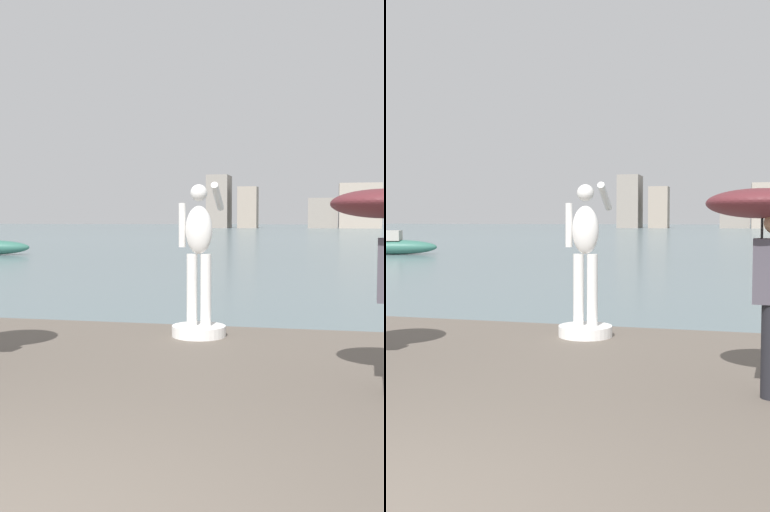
% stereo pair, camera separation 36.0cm
% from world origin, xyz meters
% --- Properties ---
extents(ground_plane, '(400.00, 400.00, 0.00)m').
position_xyz_m(ground_plane, '(0.00, 40.00, 0.00)').
color(ground_plane, slate).
extents(pier, '(7.80, 9.76, 0.40)m').
position_xyz_m(pier, '(0.00, 1.88, 0.20)').
color(pier, '#60564C').
rests_on(pier, ground).
extents(statue_white_figure, '(0.76, 0.94, 2.18)m').
position_xyz_m(statue_white_figure, '(0.05, 5.90, 1.23)').
color(statue_white_figure, white).
rests_on(statue_white_figure, pier).
extents(onlooker_right, '(1.11, 1.12, 1.96)m').
position_xyz_m(onlooker_right, '(2.37, 3.48, 1.96)').
color(onlooker_right, black).
rests_on(onlooker_right, pier).
extents(boat_leftward, '(5.01, 2.46, 1.39)m').
position_xyz_m(boat_leftward, '(-17.24, 29.06, 0.51)').
color(boat_leftward, '#336B5B').
rests_on(boat_leftward, ground).
extents(distant_skyline, '(54.81, 8.08, 12.17)m').
position_xyz_m(distant_skyline, '(-2.07, 138.27, 5.01)').
color(distant_skyline, gray).
rests_on(distant_skyline, ground).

